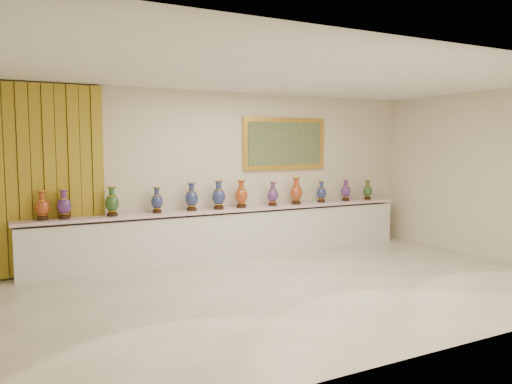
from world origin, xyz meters
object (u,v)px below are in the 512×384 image
(vase_0, at_px, (42,207))
(vase_2, at_px, (112,203))
(counter, at_px, (232,233))
(vase_1, at_px, (64,206))

(vase_0, bearing_deg, vase_2, -2.01)
(counter, bearing_deg, vase_1, -179.55)
(counter, relative_size, vase_1, 15.66)
(vase_0, bearing_deg, vase_1, -2.25)
(counter, height_order, vase_2, vase_2)
(counter, distance_m, vase_1, 2.94)
(vase_0, height_order, vase_1, vase_1)
(vase_0, xyz_separation_m, vase_1, (0.31, -0.01, 0.00))
(counter, bearing_deg, vase_2, -178.75)
(counter, xyz_separation_m, vase_1, (-2.86, -0.02, 0.67))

